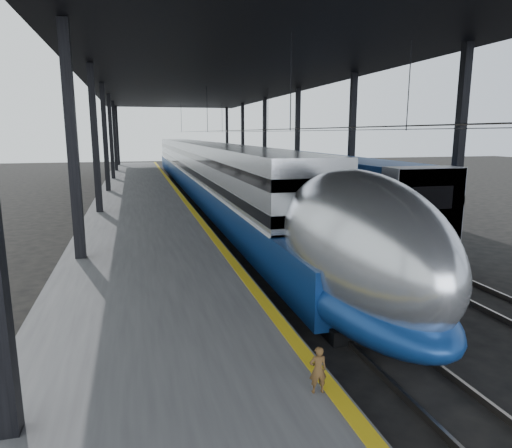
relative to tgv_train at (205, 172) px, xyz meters
name	(u,v)px	position (x,y,z in m)	size (l,w,h in m)	color
ground	(279,322)	(-2.00, -26.86, -2.12)	(160.00, 160.00, 0.00)	black
platform	(141,205)	(-5.50, -6.86, -1.62)	(6.00, 80.00, 1.00)	#4C4C4F
yellow_strip	(182,197)	(-2.70, -6.86, -1.12)	(0.30, 80.00, 0.01)	gold
rails	(254,207)	(2.50, -6.86, -2.04)	(6.52, 80.00, 0.16)	slate
canopy	(217,76)	(-0.10, -6.86, 6.99)	(18.00, 75.00, 9.47)	black
tgv_train	(205,172)	(0.00, 0.00, 0.00)	(3.17, 65.20, 4.54)	silver
second_train	(252,168)	(5.00, 3.45, -0.06)	(2.95, 56.05, 4.07)	navy
child	(318,370)	(-2.98, -32.05, -0.70)	(0.31, 0.20, 0.84)	#50361A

